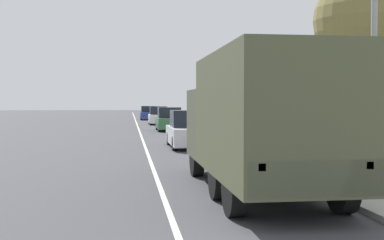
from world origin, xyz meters
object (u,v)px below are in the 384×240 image
at_px(lamp_post, 366,7).
at_px(military_truck, 259,119).
at_px(car_third_ahead, 158,116).
at_px(car_fourth_ahead, 148,114).
at_px(car_nearest_ahead, 189,131).
at_px(car_second_ahead, 169,120).

bearing_deg(lamp_post, military_truck, 170.11).
relative_size(car_third_ahead, car_fourth_ahead, 0.90).
bearing_deg(car_third_ahead, car_nearest_ahead, -89.94).
bearing_deg(military_truck, car_fourth_ahead, 90.78).
bearing_deg(car_third_ahead, car_second_ahead, -88.88).
bearing_deg(car_second_ahead, car_third_ahead, 91.12).
distance_m(car_fourth_ahead, lamp_post, 47.52).
relative_size(military_truck, car_third_ahead, 1.88).
bearing_deg(car_fourth_ahead, car_nearest_ahead, -89.27).
height_order(car_nearest_ahead, lamp_post, lamp_post).
bearing_deg(car_nearest_ahead, military_truck, -89.05).
xyz_separation_m(military_truck, car_fourth_ahead, (-0.64, 46.89, -0.98)).
xyz_separation_m(military_truck, car_nearest_ahead, (-0.19, 11.37, -0.94)).
bearing_deg(lamp_post, car_nearest_ahead, 102.13).
bearing_deg(car_third_ahead, car_fourth_ahead, 91.98).
relative_size(car_nearest_ahead, car_third_ahead, 1.11).
bearing_deg(car_fourth_ahead, military_truck, -89.22).
bearing_deg(car_second_ahead, military_truck, -89.97).
xyz_separation_m(car_nearest_ahead, lamp_post, (2.53, -11.78, 3.48)).
height_order(car_fourth_ahead, lamp_post, lamp_post).
relative_size(military_truck, car_second_ahead, 1.87).
bearing_deg(military_truck, car_nearest_ahead, 90.95).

